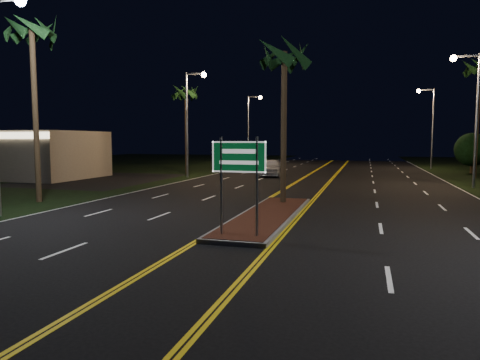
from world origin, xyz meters
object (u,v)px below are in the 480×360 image
at_px(highway_sign, 239,166).
at_px(commercial_building, 11,154).
at_px(streetlight_right_far, 429,119).
at_px(palm_median, 284,56).
at_px(car_far, 247,162).
at_px(shrub_far, 472,150).
at_px(palm_right_far, 480,69).
at_px(streetlight_left_near, 0,81).
at_px(streetlight_right_mid, 471,104).
at_px(palm_left_far, 186,93).
at_px(car_near, 272,166).
at_px(streetlight_left_far, 251,122).
at_px(streetlight_left_mid, 191,112).
at_px(median_island, 267,215).
at_px(palm_left_near, 32,32).

distance_m(highway_sign, commercial_building, 31.17).
relative_size(streetlight_right_far, palm_median, 1.08).
bearing_deg(car_far, shrub_far, -6.47).
xyz_separation_m(palm_median, palm_right_far, (12.80, 19.50, 1.87)).
relative_size(streetlight_left_near, streetlight_right_mid, 1.00).
bearing_deg(palm_left_far, shrub_far, 16.74).
relative_size(palm_right_far, car_near, 1.87).
bearing_deg(palm_right_far, shrub_far, 80.54).
bearing_deg(shrub_far, streetlight_right_mid, -102.82).
relative_size(streetlight_right_mid, car_far, 2.09).
height_order(streetlight_left_far, palm_median, streetlight_left_far).
height_order(highway_sign, streetlight_left_mid, streetlight_left_mid).
distance_m(streetlight_left_far, streetlight_right_mid, 30.57).
relative_size(highway_sign, commercial_building, 0.21).
xyz_separation_m(streetlight_left_mid, shrub_far, (24.41, 12.00, -3.32)).
xyz_separation_m(streetlight_left_near, car_near, (6.36, 23.46, -4.74)).
xyz_separation_m(streetlight_left_far, streetlight_right_mid, (21.23, -22.00, 0.00)).
height_order(streetlight_left_far, car_near, streetlight_left_far).
distance_m(streetlight_right_mid, streetlight_right_far, 20.00).
height_order(median_island, streetlight_right_mid, streetlight_right_mid).
bearing_deg(streetlight_left_mid, commercial_building, -165.39).
distance_m(commercial_building, streetlight_left_near, 22.49).
distance_m(shrub_far, car_far, 23.46).
distance_m(streetlight_left_mid, palm_left_far, 5.01).
height_order(streetlight_left_near, streetlight_right_mid, same).
height_order(streetlight_left_mid, car_far, streetlight_left_mid).
height_order(streetlight_right_mid, car_near, streetlight_right_mid).
xyz_separation_m(palm_left_far, car_near, (8.55, -0.54, -6.83)).
distance_m(streetlight_right_mid, palm_right_far, 9.00).
relative_size(streetlight_left_mid, palm_left_far, 1.02).
bearing_deg(streetlight_left_far, palm_left_far, -97.78).
bearing_deg(commercial_building, shrub_far, 21.91).
xyz_separation_m(streetlight_right_mid, shrub_far, (3.19, 14.00, -3.32)).
height_order(palm_right_far, car_far, palm_right_far).
height_order(streetlight_left_far, car_far, streetlight_left_far).
bearing_deg(highway_sign, streetlight_left_near, 173.53).
height_order(median_island, palm_left_near, palm_left_near).
xyz_separation_m(median_island, shrub_far, (13.80, 29.00, 2.25)).
xyz_separation_m(streetlight_left_mid, palm_right_far, (23.41, 6.00, 3.49)).
xyz_separation_m(palm_left_far, palm_right_far, (25.60, 2.00, 1.40)).
distance_m(streetlight_left_near, streetlight_right_far, 43.53).
relative_size(streetlight_left_far, shrub_far, 2.27).
bearing_deg(car_far, streetlight_left_near, -92.81).
bearing_deg(streetlight_right_mid, streetlight_left_far, 133.97).
bearing_deg(shrub_far, palm_right_far, -99.46).
bearing_deg(streetlight_right_far, commercial_building, -148.99).
distance_m(highway_sign, car_far, 36.74).
bearing_deg(car_far, commercial_building, -133.05).
relative_size(streetlight_left_mid, streetlight_left_far, 1.00).
distance_m(streetlight_right_mid, shrub_far, 14.74).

